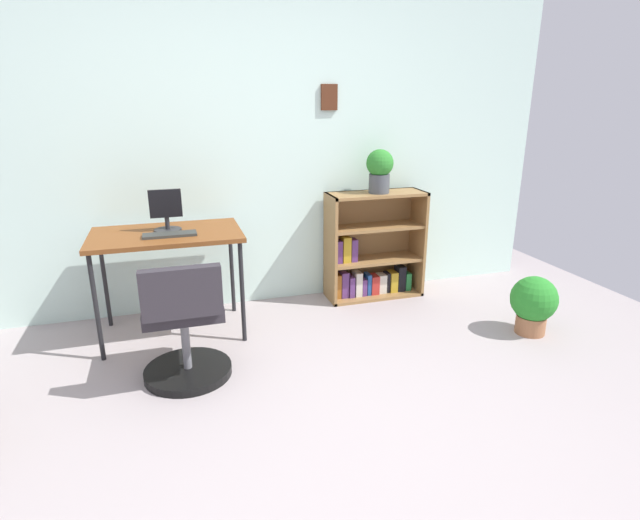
{
  "coord_description": "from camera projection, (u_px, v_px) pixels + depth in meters",
  "views": [
    {
      "loc": [
        -0.52,
        -1.72,
        1.59
      ],
      "look_at": [
        0.43,
        1.35,
        0.55
      ],
      "focal_mm": 27.93,
      "sensor_mm": 36.0,
      "label": 1
    }
  ],
  "objects": [
    {
      "name": "office_chair",
      "position": [
        185.0,
        329.0,
        2.87
      ],
      "size": [
        0.52,
        0.55,
        0.77
      ],
      "color": "black",
      "rests_on": "ground_plane"
    },
    {
      "name": "potted_plant_floor",
      "position": [
        533.0,
        303.0,
        3.49
      ],
      "size": [
        0.32,
        0.32,
        0.42
      ],
      "color": "#9E6642",
      "rests_on": "ground_plane"
    },
    {
      "name": "potted_plant_on_shelf",
      "position": [
        380.0,
        169.0,
        3.9
      ],
      "size": [
        0.21,
        0.21,
        0.34
      ],
      "color": "#474C51",
      "rests_on": "bookshelf_low"
    },
    {
      "name": "wall_back",
      "position": [
        235.0,
        151.0,
        3.78
      ],
      "size": [
        5.2,
        0.12,
        2.44
      ],
      "color": "silver",
      "rests_on": "ground_plane"
    },
    {
      "name": "monitor",
      "position": [
        166.0,
        212.0,
        3.34
      ],
      "size": [
        0.21,
        0.18,
        0.28
      ],
      "color": "#262628",
      "rests_on": "desk"
    },
    {
      "name": "ground_plane",
      "position": [
        317.0,
        477.0,
        2.2
      ],
      "size": [
        6.24,
        6.24,
        0.0
      ],
      "primitive_type": "plane",
      "color": "#A19697"
    },
    {
      "name": "bookshelf_low",
      "position": [
        371.0,
        251.0,
        4.16
      ],
      "size": [
        0.8,
        0.3,
        0.88
      ],
      "color": "olive",
      "rests_on": "ground_plane"
    },
    {
      "name": "keyboard",
      "position": [
        170.0,
        235.0,
        3.25
      ],
      "size": [
        0.34,
        0.12,
        0.02
      ],
      "primitive_type": "cube",
      "color": "#30322F",
      "rests_on": "desk"
    },
    {
      "name": "desk",
      "position": [
        167.0,
        241.0,
        3.36
      ],
      "size": [
        0.99,
        0.61,
        0.74
      ],
      "color": "brown",
      "rests_on": "ground_plane"
    }
  ]
}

